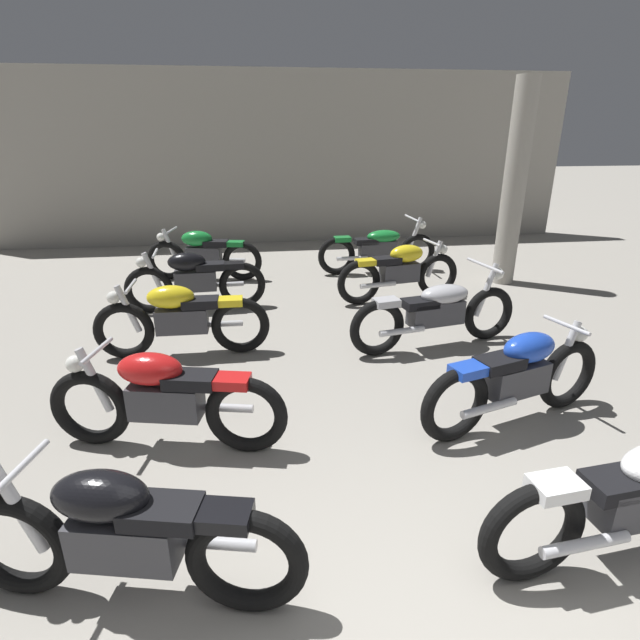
# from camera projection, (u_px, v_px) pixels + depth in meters

# --- Properties ---
(back_wall) EXTENTS (12.98, 0.24, 3.60)m
(back_wall) POSITION_uv_depth(u_px,v_px,m) (278.00, 159.00, 11.05)
(back_wall) COLOR #9E998E
(back_wall) RESTS_ON ground
(support_pillar) EXTENTS (0.36, 0.36, 3.20)m
(support_pillar) POSITION_uv_depth(u_px,v_px,m) (514.00, 185.00, 8.06)
(support_pillar) COLOR #9E998E
(support_pillar) RESTS_ON ground
(motorcycle_left_row_0) EXTENTS (1.94, 0.63, 0.88)m
(motorcycle_left_row_0) POSITION_uv_depth(u_px,v_px,m) (124.00, 535.00, 2.70)
(motorcycle_left_row_0) COLOR black
(motorcycle_left_row_0) RESTS_ON ground
(motorcycle_left_row_1) EXTENTS (1.95, 0.62, 0.88)m
(motorcycle_left_row_1) POSITION_uv_depth(u_px,v_px,m) (165.00, 398.00, 4.06)
(motorcycle_left_row_1) COLOR black
(motorcycle_left_row_1) RESTS_ON ground
(motorcycle_left_row_2) EXTENTS (1.97, 0.48, 0.88)m
(motorcycle_left_row_2) POSITION_uv_depth(u_px,v_px,m) (181.00, 318.00, 5.73)
(motorcycle_left_row_2) COLOR black
(motorcycle_left_row_2) RESTS_ON ground
(motorcycle_left_row_3) EXTENTS (1.97, 0.48, 0.88)m
(motorcycle_left_row_3) POSITION_uv_depth(u_px,v_px,m) (195.00, 279.00, 7.17)
(motorcycle_left_row_3) COLOR black
(motorcycle_left_row_3) RESTS_ON ground
(motorcycle_left_row_4) EXTENTS (1.96, 0.56, 0.88)m
(motorcycle_left_row_4) POSITION_uv_depth(u_px,v_px,m) (203.00, 253.00, 8.59)
(motorcycle_left_row_4) COLOR black
(motorcycle_left_row_4) RESTS_ON ground
(motorcycle_right_row_1) EXTENTS (1.92, 0.74, 0.88)m
(motorcycle_right_row_1) POSITION_uv_depth(u_px,v_px,m) (517.00, 376.00, 4.41)
(motorcycle_right_row_1) COLOR black
(motorcycle_right_row_1) RESTS_ON ground
(motorcycle_right_row_2) EXTENTS (2.15, 0.76, 0.97)m
(motorcycle_right_row_2) POSITION_uv_depth(u_px,v_px,m) (437.00, 311.00, 5.96)
(motorcycle_right_row_2) COLOR black
(motorcycle_right_row_2) RESTS_ON ground
(motorcycle_right_row_3) EXTENTS (1.96, 0.60, 0.88)m
(motorcycle_right_row_3) POSITION_uv_depth(u_px,v_px,m) (400.00, 271.00, 7.58)
(motorcycle_right_row_3) COLOR black
(motorcycle_right_row_3) RESTS_ON ground
(motorcycle_right_row_4) EXTENTS (2.17, 0.68, 0.97)m
(motorcycle_right_row_4) POSITION_uv_depth(u_px,v_px,m) (378.00, 248.00, 9.03)
(motorcycle_right_row_4) COLOR black
(motorcycle_right_row_4) RESTS_ON ground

